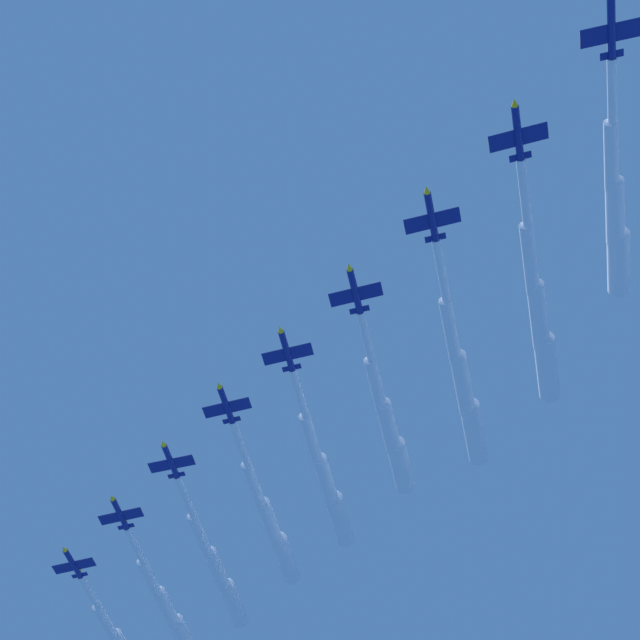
{
  "coord_description": "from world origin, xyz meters",
  "views": [
    {
      "loc": [
        -27.63,
        114.89,
        78.45
      ],
      "look_at": [
        0.0,
        0.0,
        212.52
      ],
      "focal_mm": 62.48,
      "sensor_mm": 36.0,
      "label": 1
    }
  ],
  "objects_px": {
    "jet_port_outer": "(327,481)",
    "jet_starboard_inner": "(539,316)",
    "jet_port_inner": "(616,210)",
    "jet_trail_starboard": "(167,608)",
    "jet_starboard_outer": "(271,524)",
    "jet_trail_port": "(218,571)",
    "jet_starboard_mid": "(389,426)",
    "jet_port_mid": "(464,385)"
  },
  "relations": [
    {
      "from": "jet_port_outer",
      "to": "jet_starboard_inner",
      "type": "bearing_deg",
      "value": 141.69
    },
    {
      "from": "jet_port_inner",
      "to": "jet_trail_starboard",
      "type": "height_order",
      "value": "jet_trail_starboard"
    },
    {
      "from": "jet_trail_starboard",
      "to": "jet_port_outer",
      "type": "bearing_deg",
      "value": 142.31
    },
    {
      "from": "jet_port_inner",
      "to": "jet_starboard_inner",
      "type": "xyz_separation_m",
      "value": [
        13.42,
        -16.0,
        -2.59
      ]
    },
    {
      "from": "jet_starboard_outer",
      "to": "jet_trail_port",
      "type": "distance_m",
      "value": 18.56
    },
    {
      "from": "jet_port_inner",
      "to": "jet_port_outer",
      "type": "height_order",
      "value": "jet_port_inner"
    },
    {
      "from": "jet_port_outer",
      "to": "jet_starboard_outer",
      "type": "bearing_deg",
      "value": -39.99
    },
    {
      "from": "jet_starboard_mid",
      "to": "jet_trail_port",
      "type": "relative_size",
      "value": 0.92
    },
    {
      "from": "jet_port_inner",
      "to": "jet_starboard_mid",
      "type": "height_order",
      "value": "jet_port_inner"
    },
    {
      "from": "jet_starboard_mid",
      "to": "jet_port_outer",
      "type": "relative_size",
      "value": 0.94
    },
    {
      "from": "jet_starboard_inner",
      "to": "jet_port_mid",
      "type": "relative_size",
      "value": 0.97
    },
    {
      "from": "jet_starboard_inner",
      "to": "jet_starboard_mid",
      "type": "height_order",
      "value": "jet_starboard_mid"
    },
    {
      "from": "jet_port_outer",
      "to": "jet_trail_port",
      "type": "bearing_deg",
      "value": -39.83
    },
    {
      "from": "jet_port_outer",
      "to": "jet_trail_port",
      "type": "relative_size",
      "value": 0.98
    },
    {
      "from": "jet_starboard_mid",
      "to": "jet_trail_port",
      "type": "height_order",
      "value": "jet_trail_port"
    },
    {
      "from": "jet_port_outer",
      "to": "jet_starboard_outer",
      "type": "height_order",
      "value": "jet_starboard_outer"
    },
    {
      "from": "jet_port_mid",
      "to": "jet_starboard_mid",
      "type": "xyz_separation_m",
      "value": [
        14.11,
        -7.22,
        0.25
      ]
    },
    {
      "from": "jet_port_mid",
      "to": "jet_trail_starboard",
      "type": "height_order",
      "value": "jet_trail_starboard"
    },
    {
      "from": "jet_port_inner",
      "to": "jet_starboard_outer",
      "type": "height_order",
      "value": "jet_starboard_outer"
    },
    {
      "from": "jet_port_mid",
      "to": "jet_starboard_mid",
      "type": "distance_m",
      "value": 15.86
    },
    {
      "from": "jet_port_inner",
      "to": "jet_starboard_outer",
      "type": "bearing_deg",
      "value": -41.26
    },
    {
      "from": "jet_port_inner",
      "to": "jet_trail_port",
      "type": "bearing_deg",
      "value": -40.99
    },
    {
      "from": "jet_starboard_outer",
      "to": "jet_starboard_inner",
      "type": "bearing_deg",
      "value": 141.27
    },
    {
      "from": "jet_port_inner",
      "to": "jet_starboard_mid",
      "type": "xyz_separation_m",
      "value": [
        41.48,
        -35.77,
        -2.15
      ]
    },
    {
      "from": "jet_starboard_inner",
      "to": "jet_starboard_mid",
      "type": "distance_m",
      "value": 34.33
    },
    {
      "from": "jet_trail_starboard",
      "to": "jet_starboard_outer",
      "type": "bearing_deg",
      "value": 143.49
    },
    {
      "from": "jet_port_inner",
      "to": "jet_port_outer",
      "type": "xyz_separation_m",
      "value": [
        55.88,
        -49.54,
        -0.37
      ]
    },
    {
      "from": "jet_starboard_mid",
      "to": "jet_port_outer",
      "type": "distance_m",
      "value": 20.01
    },
    {
      "from": "jet_starboard_outer",
      "to": "jet_trail_starboard",
      "type": "relative_size",
      "value": 1.06
    },
    {
      "from": "jet_starboard_inner",
      "to": "jet_port_mid",
      "type": "height_order",
      "value": "jet_port_mid"
    },
    {
      "from": "jet_starboard_inner",
      "to": "jet_port_outer",
      "type": "relative_size",
      "value": 1.02
    },
    {
      "from": "jet_trail_port",
      "to": "jet_port_mid",
      "type": "bearing_deg",
      "value": 141.87
    },
    {
      "from": "jet_starboard_mid",
      "to": "jet_trail_starboard",
      "type": "bearing_deg",
      "value": -39.34
    },
    {
      "from": "jet_port_inner",
      "to": "jet_starboard_outer",
      "type": "relative_size",
      "value": 0.89
    },
    {
      "from": "jet_starboard_inner",
      "to": "jet_trail_port",
      "type": "distance_m",
      "value": 90.84
    },
    {
      "from": "jet_starboard_mid",
      "to": "jet_trail_starboard",
      "type": "xyz_separation_m",
      "value": [
        56.49,
        -46.31,
        2.41
      ]
    },
    {
      "from": "jet_starboard_outer",
      "to": "jet_trail_starboard",
      "type": "height_order",
      "value": "jet_starboard_outer"
    },
    {
      "from": "jet_port_mid",
      "to": "jet_starboard_mid",
      "type": "height_order",
      "value": "jet_starboard_mid"
    },
    {
      "from": "jet_port_inner",
      "to": "jet_port_outer",
      "type": "bearing_deg",
      "value": -41.56
    },
    {
      "from": "jet_starboard_mid",
      "to": "jet_starboard_inner",
      "type": "bearing_deg",
      "value": 144.83
    },
    {
      "from": "jet_starboard_outer",
      "to": "jet_trail_starboard",
      "type": "xyz_separation_m",
      "value": [
        28.22,
        -20.89,
        -0.99
      ]
    },
    {
      "from": "jet_starboard_inner",
      "to": "jet_trail_port",
      "type": "bearing_deg",
      "value": -38.93
    }
  ]
}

